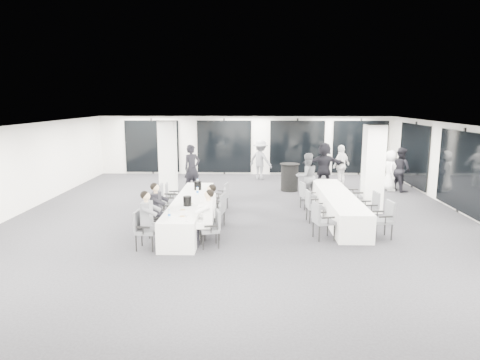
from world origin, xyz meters
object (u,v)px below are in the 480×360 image
at_px(chair_side_left_near, 321,218).
at_px(chair_main_right_far, 223,195).
at_px(standing_guest_b, 307,173).
at_px(standing_guest_d, 341,163).
at_px(chair_main_right_second, 215,219).
at_px(standing_guest_g, 171,155).
at_px(chair_side_left_far, 306,194).
at_px(standing_guest_c, 261,157).
at_px(chair_side_right_far, 358,194).
at_px(standing_guest_e, 391,168).
at_px(chair_main_right_mid, 218,208).
at_px(standing_guest_f, 324,162).
at_px(cocktail_table, 290,177).
at_px(banquet_table_side, 338,206).
at_px(standing_guest_a, 192,165).
at_px(ice_bucket_near, 187,201).
at_px(chair_side_right_near, 385,217).
at_px(chair_main_left_near, 143,227).
at_px(chair_main_right_near, 213,226).
at_px(chair_side_right_mid, 371,206).
at_px(chair_main_left_second, 153,218).
at_px(chair_main_right_fourth, 220,202).
at_px(standing_guest_h, 401,166).
at_px(chair_side_left_mid, 312,204).
at_px(chair_main_left_far, 171,195).
at_px(chair_main_left_mid, 159,210).
at_px(ice_bucket_far, 198,186).

bearing_deg(chair_side_left_near, chair_main_right_far, -150.90).
height_order(standing_guest_b, standing_guest_d, standing_guest_d).
bearing_deg(chair_main_right_second, standing_guest_g, 13.98).
bearing_deg(chair_side_left_far, standing_guest_c, 179.82).
xyz_separation_m(chair_side_right_far, standing_guest_d, (0.28, 4.11, 0.42)).
bearing_deg(standing_guest_e, chair_main_right_mid, 141.91).
height_order(standing_guest_d, standing_guest_f, standing_guest_f).
bearing_deg(cocktail_table, chair_main_right_mid, -115.71).
xyz_separation_m(banquet_table_side, chair_main_right_mid, (-3.56, -1.05, 0.18)).
height_order(chair_main_right_mid, standing_guest_a, standing_guest_a).
bearing_deg(ice_bucket_near, chair_side_right_near, -3.38).
xyz_separation_m(chair_main_left_near, chair_side_right_far, (6.06, 3.86, 0.02)).
relative_size(chair_main_right_near, standing_guest_d, 0.46).
bearing_deg(banquet_table_side, chair_main_right_far, 165.97).
distance_m(chair_side_left_far, chair_side_right_mid, 2.40).
bearing_deg(chair_main_right_far, chair_main_left_second, 161.41).
distance_m(chair_main_right_fourth, standing_guest_c, 6.94).
bearing_deg(standing_guest_h, chair_main_right_second, 108.67).
height_order(chair_main_right_far, standing_guest_f, standing_guest_f).
bearing_deg(chair_side_right_far, standing_guest_d, -8.25).
xyz_separation_m(chair_main_right_second, chair_side_left_near, (2.73, 0.02, 0.04)).
xyz_separation_m(chair_side_left_mid, chair_side_left_far, (0.01, 1.54, -0.03)).
relative_size(chair_side_left_near, standing_guest_b, 0.51).
bearing_deg(chair_main_right_mid, chair_side_left_mid, -65.91).
height_order(chair_side_right_near, standing_guest_d, standing_guest_d).
bearing_deg(standing_guest_e, chair_main_right_fourth, 137.87).
distance_m(chair_main_left_far, chair_side_left_mid, 4.53).
bearing_deg(standing_guest_h, chair_side_left_mid, 114.54).
xyz_separation_m(chair_main_left_mid, chair_main_left_far, (-0.00, 1.83, 0.02)).
bearing_deg(chair_side_left_near, standing_guest_d, 150.64).
bearing_deg(chair_main_right_near, chair_main_left_far, 11.99).
distance_m(cocktail_table, standing_guest_c, 2.73).
relative_size(chair_main_left_near, standing_guest_a, 0.45).
height_order(cocktail_table, chair_side_right_far, cocktail_table).
relative_size(chair_side_right_near, ice_bucket_far, 3.69).
relative_size(chair_main_right_far, chair_side_right_far, 0.91).
relative_size(chair_main_right_near, chair_side_left_near, 0.92).
distance_m(chair_side_left_far, standing_guest_b, 1.40).
relative_size(banquet_table_side, chair_side_left_near, 5.12).
bearing_deg(chair_side_right_near, chair_main_left_near, 93.08).
bearing_deg(chair_main_right_near, standing_guest_d, -45.42).
distance_m(chair_main_right_mid, ice_bucket_far, 1.78).
distance_m(chair_main_left_mid, standing_guest_c, 8.19).
xyz_separation_m(chair_main_right_far, standing_guest_e, (6.45, 3.27, 0.40)).
relative_size(chair_main_left_near, chair_side_right_mid, 0.99).
bearing_deg(chair_main_left_second, chair_main_right_far, 135.07).
bearing_deg(chair_side_left_near, chair_main_right_fourth, -135.77).
bearing_deg(cocktail_table, standing_guest_b, -73.00).
distance_m(chair_side_right_mid, ice_bucket_far, 5.30).
relative_size(banquet_table_side, chair_main_left_near, 5.28).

